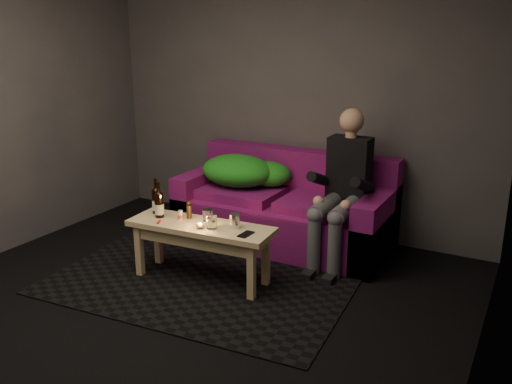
# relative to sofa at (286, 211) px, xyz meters

# --- Properties ---
(floor) EXTENTS (4.50, 4.50, 0.00)m
(floor) POSITION_rel_sofa_xyz_m (-0.14, -1.82, -0.31)
(floor) COLOR black
(floor) RESTS_ON ground
(room) EXTENTS (4.50, 4.50, 4.50)m
(room) POSITION_rel_sofa_xyz_m (-0.14, -1.35, 1.34)
(room) COLOR silver
(room) RESTS_ON ground
(rug) EXTENTS (2.46, 1.87, 0.01)m
(rug) POSITION_rel_sofa_xyz_m (-0.23, -1.03, -0.30)
(rug) COLOR black
(rug) RESTS_ON floor
(sofa) EXTENTS (1.96, 0.88, 0.84)m
(sofa) POSITION_rel_sofa_xyz_m (0.00, 0.00, 0.00)
(sofa) COLOR #630D51
(sofa) RESTS_ON floor
(green_blanket) EXTENTS (0.86, 0.59, 0.29)m
(green_blanket) POSITION_rel_sofa_xyz_m (-0.45, -0.01, 0.33)
(green_blanket) COLOR #237C16
(green_blanket) RESTS_ON sofa
(person) EXTENTS (0.35, 0.81, 1.31)m
(person) POSITION_rel_sofa_xyz_m (0.60, -0.16, 0.37)
(person) COLOR black
(person) RESTS_ON sofa
(coffee_table) EXTENTS (1.20, 0.45, 0.48)m
(coffee_table) POSITION_rel_sofa_xyz_m (-0.23, -1.08, 0.09)
(coffee_table) COLOR #E2BB84
(coffee_table) RESTS_ON rug
(beer_bottle_a) EXTENTS (0.07, 0.07, 0.29)m
(beer_bottle_a) POSITION_rel_sofa_xyz_m (-0.69, -1.03, 0.28)
(beer_bottle_a) COLOR black
(beer_bottle_a) RESTS_ON coffee_table
(beer_bottle_b) EXTENTS (0.07, 0.07, 0.29)m
(beer_bottle_b) POSITION_rel_sofa_xyz_m (-0.61, -1.10, 0.28)
(beer_bottle_b) COLOR black
(beer_bottle_b) RESTS_ON coffee_table
(salt_shaker) EXTENTS (0.04, 0.04, 0.08)m
(salt_shaker) POSITION_rel_sofa_xyz_m (-0.42, -1.07, 0.21)
(salt_shaker) COLOR silver
(salt_shaker) RESTS_ON coffee_table
(pepper_mill) EXTENTS (0.05, 0.05, 0.11)m
(pepper_mill) POSITION_rel_sofa_xyz_m (-0.38, -1.01, 0.23)
(pepper_mill) COLOR black
(pepper_mill) RESTS_ON coffee_table
(tumbler_back) EXTENTS (0.09, 0.09, 0.10)m
(tumbler_back) POSITION_rel_sofa_xyz_m (-0.22, -0.98, 0.22)
(tumbler_back) COLOR white
(tumbler_back) RESTS_ON coffee_table
(tealight) EXTENTS (0.06, 0.06, 0.04)m
(tealight) POSITION_rel_sofa_xyz_m (-0.17, -1.15, 0.20)
(tealight) COLOR white
(tealight) RESTS_ON coffee_table
(tumbler_front) EXTENTS (0.09, 0.09, 0.10)m
(tumbler_front) POSITION_rel_sofa_xyz_m (-0.09, -1.12, 0.23)
(tumbler_front) COLOR white
(tumbler_front) RESTS_ON coffee_table
(steel_cup) EXTENTS (0.11, 0.11, 0.11)m
(steel_cup) POSITION_rel_sofa_xyz_m (0.06, -1.02, 0.23)
(steel_cup) COLOR silver
(steel_cup) RESTS_ON coffee_table
(smartphone) EXTENTS (0.08, 0.15, 0.01)m
(smartphone) POSITION_rel_sofa_xyz_m (0.20, -1.11, 0.18)
(smartphone) COLOR black
(smartphone) RESTS_ON coffee_table
(red_lighter) EXTENTS (0.05, 0.07, 0.01)m
(red_lighter) POSITION_rel_sofa_xyz_m (-0.53, -1.20, 0.18)
(red_lighter) COLOR red
(red_lighter) RESTS_ON coffee_table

